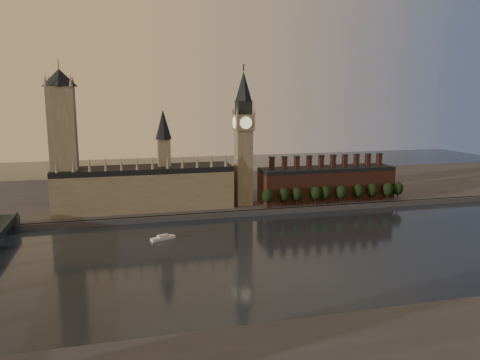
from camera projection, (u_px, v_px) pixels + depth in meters
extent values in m
plane|color=black|center=(277.00, 256.00, 258.63)|extent=(900.00, 900.00, 0.00)
cube|color=#49494E|center=(237.00, 214.00, 344.05)|extent=(900.00, 4.00, 4.00)
cube|color=#49494E|center=(213.00, 191.00, 429.82)|extent=(900.00, 180.00, 4.00)
cube|color=gray|center=(145.00, 191.00, 348.97)|extent=(130.00, 30.00, 28.00)
cube|color=black|center=(144.00, 169.00, 346.19)|extent=(130.00, 30.00, 4.00)
cube|color=gray|center=(164.00, 155.00, 348.17)|extent=(9.00, 9.00, 24.00)
cone|color=black|center=(163.00, 124.00, 344.17)|extent=(12.00, 12.00, 22.00)
cone|color=gray|center=(56.00, 166.00, 316.99)|extent=(2.60, 2.60, 10.00)
cone|color=gray|center=(73.00, 165.00, 319.65)|extent=(2.60, 2.60, 10.00)
cone|color=gray|center=(89.00, 164.00, 322.31)|extent=(2.60, 2.60, 10.00)
cone|color=gray|center=(106.00, 164.00, 324.97)|extent=(2.60, 2.60, 10.00)
cone|color=gray|center=(121.00, 163.00, 327.63)|extent=(2.60, 2.60, 10.00)
cone|color=gray|center=(137.00, 163.00, 330.30)|extent=(2.60, 2.60, 10.00)
cone|color=gray|center=(152.00, 162.00, 332.96)|extent=(2.60, 2.60, 10.00)
cone|color=gray|center=(168.00, 162.00, 335.62)|extent=(2.60, 2.60, 10.00)
cone|color=gray|center=(183.00, 161.00, 338.28)|extent=(2.60, 2.60, 10.00)
cone|color=gray|center=(197.00, 161.00, 340.94)|extent=(2.60, 2.60, 10.00)
cone|color=gray|center=(212.00, 160.00, 343.60)|extent=(2.60, 2.60, 10.00)
cone|color=gray|center=(226.00, 160.00, 346.26)|extent=(2.60, 2.60, 10.00)
cube|color=gray|center=(64.00, 151.00, 329.93)|extent=(18.00, 18.00, 90.00)
cone|color=black|center=(59.00, 78.00, 321.06)|extent=(24.00, 24.00, 12.00)
cylinder|color=#232326|center=(59.00, 69.00, 320.02)|extent=(0.50, 0.50, 12.00)
cone|color=gray|center=(45.00, 80.00, 311.80)|extent=(3.00, 3.00, 8.00)
cone|color=gray|center=(71.00, 80.00, 315.77)|extent=(3.00, 3.00, 8.00)
cone|color=gray|center=(49.00, 81.00, 327.05)|extent=(3.00, 3.00, 8.00)
cone|color=gray|center=(73.00, 81.00, 331.02)|extent=(3.00, 3.00, 8.00)
cube|color=gray|center=(243.00, 168.00, 360.20)|extent=(12.00, 12.00, 58.00)
cube|color=gray|center=(244.00, 122.00, 354.11)|extent=(14.00, 14.00, 12.00)
cube|color=#232326|center=(244.00, 108.00, 352.20)|extent=(11.00, 11.00, 10.00)
cone|color=black|center=(244.00, 86.00, 349.41)|extent=(13.00, 13.00, 22.00)
cylinder|color=#232326|center=(244.00, 67.00, 347.06)|extent=(1.00, 1.00, 5.00)
cylinder|color=beige|center=(246.00, 123.00, 347.25)|extent=(9.00, 0.50, 9.00)
cylinder|color=beige|center=(241.00, 122.00, 360.97)|extent=(9.00, 0.50, 9.00)
cylinder|color=beige|center=(234.00, 122.00, 352.32)|extent=(0.50, 9.00, 9.00)
cylinder|color=beige|center=(253.00, 122.00, 355.89)|extent=(0.50, 9.00, 9.00)
cone|color=gray|center=(237.00, 111.00, 344.74)|extent=(2.00, 2.00, 6.00)
cone|color=gray|center=(254.00, 110.00, 347.96)|extent=(2.00, 2.00, 6.00)
cone|color=gray|center=(233.00, 110.00, 357.13)|extent=(2.00, 2.00, 6.00)
cone|color=gray|center=(249.00, 110.00, 360.35)|extent=(2.00, 2.00, 6.00)
cube|color=brown|center=(326.00, 185.00, 380.52)|extent=(110.00, 25.00, 24.00)
cube|color=black|center=(327.00, 169.00, 378.17)|extent=(110.00, 25.00, 3.00)
cube|color=brown|center=(272.00, 164.00, 365.47)|extent=(3.50, 3.50, 9.00)
cube|color=#232326|center=(272.00, 157.00, 364.60)|extent=(4.20, 4.20, 1.00)
cube|color=brown|center=(284.00, 163.00, 368.06)|extent=(3.50, 3.50, 9.00)
cube|color=#232326|center=(285.00, 157.00, 367.19)|extent=(4.20, 4.20, 1.00)
cube|color=brown|center=(297.00, 163.00, 370.65)|extent=(3.50, 3.50, 9.00)
cube|color=#232326|center=(297.00, 156.00, 369.78)|extent=(4.20, 4.20, 1.00)
cube|color=brown|center=(309.00, 162.00, 373.24)|extent=(3.50, 3.50, 9.00)
cube|color=#232326|center=(309.00, 156.00, 372.37)|extent=(4.20, 4.20, 1.00)
cube|color=brown|center=(321.00, 162.00, 375.83)|extent=(3.50, 3.50, 9.00)
cube|color=#232326|center=(321.00, 156.00, 374.96)|extent=(4.20, 4.20, 1.00)
cube|color=brown|center=(333.00, 161.00, 378.42)|extent=(3.50, 3.50, 9.00)
cube|color=#232326|center=(333.00, 155.00, 377.55)|extent=(4.20, 4.20, 1.00)
cube|color=brown|center=(345.00, 161.00, 381.01)|extent=(3.50, 3.50, 9.00)
cube|color=#232326|center=(345.00, 155.00, 380.14)|extent=(4.20, 4.20, 1.00)
cube|color=brown|center=(356.00, 161.00, 383.60)|extent=(3.50, 3.50, 9.00)
cube|color=#232326|center=(357.00, 154.00, 382.73)|extent=(4.20, 4.20, 1.00)
cube|color=brown|center=(368.00, 160.00, 386.19)|extent=(3.50, 3.50, 9.00)
cube|color=#232326|center=(368.00, 154.00, 385.32)|extent=(4.20, 4.20, 1.00)
cube|color=brown|center=(379.00, 160.00, 388.78)|extent=(3.50, 3.50, 9.00)
cube|color=#232326|center=(379.00, 154.00, 387.91)|extent=(4.20, 4.20, 1.00)
cylinder|color=black|center=(268.00, 204.00, 353.15)|extent=(0.80, 0.80, 6.00)
ellipsoid|color=black|center=(268.00, 196.00, 352.02)|extent=(8.60, 8.60, 10.75)
cylinder|color=black|center=(284.00, 203.00, 357.83)|extent=(0.80, 0.80, 6.00)
ellipsoid|color=black|center=(284.00, 195.00, 356.70)|extent=(8.60, 8.60, 10.75)
cylinder|color=black|center=(297.00, 202.00, 360.10)|extent=(0.80, 0.80, 6.00)
ellipsoid|color=black|center=(297.00, 194.00, 358.97)|extent=(8.60, 8.60, 10.75)
cylinder|color=black|center=(315.00, 201.00, 363.58)|extent=(0.80, 0.80, 6.00)
ellipsoid|color=black|center=(316.00, 193.00, 362.45)|extent=(8.60, 8.60, 10.75)
cylinder|color=black|center=(325.00, 200.00, 366.04)|extent=(0.80, 0.80, 6.00)
ellipsoid|color=black|center=(325.00, 192.00, 364.91)|extent=(8.60, 8.60, 10.75)
cylinder|color=black|center=(341.00, 200.00, 367.78)|extent=(0.80, 0.80, 6.00)
ellipsoid|color=black|center=(341.00, 192.00, 366.64)|extent=(8.60, 8.60, 10.75)
cylinder|color=black|center=(358.00, 199.00, 372.73)|extent=(0.80, 0.80, 6.00)
ellipsoid|color=black|center=(358.00, 191.00, 371.60)|extent=(8.60, 8.60, 10.75)
cylinder|color=black|center=(372.00, 198.00, 376.31)|extent=(0.80, 0.80, 6.00)
ellipsoid|color=black|center=(372.00, 190.00, 375.18)|extent=(8.60, 8.60, 10.75)
cylinder|color=black|center=(387.00, 197.00, 378.17)|extent=(0.80, 0.80, 6.00)
ellipsoid|color=black|center=(388.00, 189.00, 377.03)|extent=(8.60, 8.60, 10.75)
cylinder|color=black|center=(397.00, 196.00, 381.53)|extent=(0.80, 0.80, 6.00)
ellipsoid|color=black|center=(398.00, 188.00, 380.40)|extent=(8.60, 8.60, 10.75)
cube|color=#49494E|center=(7.00, 221.00, 304.73)|extent=(14.00, 8.00, 6.00)
cylinder|color=#232326|center=(6.00, 228.00, 300.51)|extent=(8.00, 8.00, 7.75)
cube|color=silver|center=(163.00, 238.00, 288.42)|extent=(15.90, 9.82, 1.76)
cube|color=silver|center=(163.00, 236.00, 288.15)|extent=(7.34, 5.52, 1.32)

